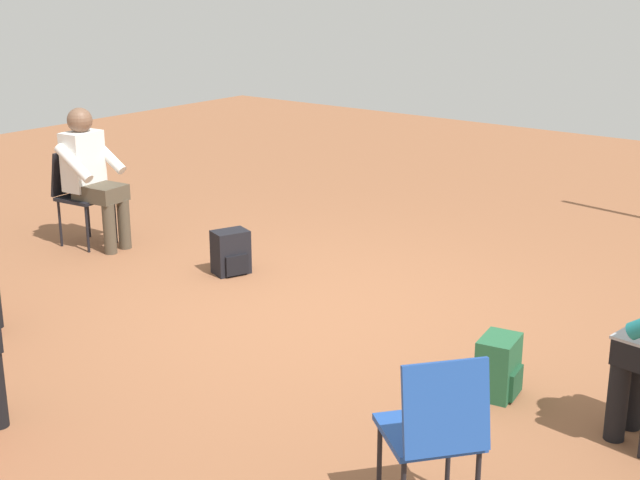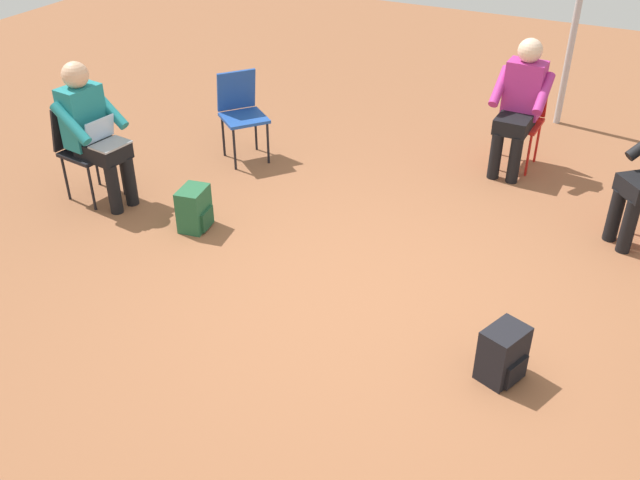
# 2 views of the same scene
# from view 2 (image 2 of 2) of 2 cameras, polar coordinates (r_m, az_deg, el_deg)

# --- Properties ---
(ground_plane) EXTENTS (16.37, 16.37, 0.00)m
(ground_plane) POSITION_cam_2_polar(r_m,az_deg,el_deg) (5.10, 3.17, -5.01)
(ground_plane) COLOR brown
(chair_southwest) EXTENTS (0.58, 0.58, 0.85)m
(chair_southwest) POSITION_cam_2_polar(r_m,az_deg,el_deg) (7.01, -6.32, 10.34)
(chair_southwest) COLOR #1E4799
(chair_southwest) RESTS_ON ground
(chair_west) EXTENTS (0.45, 0.41, 0.85)m
(chair_west) POSITION_cam_2_polar(r_m,az_deg,el_deg) (7.11, 15.83, 9.64)
(chair_west) COLOR red
(chair_west) RESTS_ON ground
(chair_south) EXTENTS (0.45, 0.49, 0.85)m
(chair_south) POSITION_cam_2_polar(r_m,az_deg,el_deg) (6.56, -18.45, 7.29)
(chair_south) COLOR black
(chair_south) RESTS_ON ground
(person_with_laptop) EXTENTS (0.54, 0.56, 1.24)m
(person_with_laptop) POSITION_cam_2_polar(r_m,az_deg,el_deg) (6.36, -17.77, 8.57)
(person_with_laptop) COLOR black
(person_with_laptop) RESTS_ON ground
(person_in_magenta) EXTENTS (0.53, 0.50, 1.24)m
(person_in_magenta) POSITION_cam_2_polar(r_m,az_deg,el_deg) (6.89, 15.72, 10.71)
(person_in_magenta) COLOR black
(person_in_magenta) RESTS_ON ground
(backpack_near_laptop_user) EXTENTS (0.31, 0.28, 0.36)m
(backpack_near_laptop_user) POSITION_cam_2_polar(r_m,az_deg,el_deg) (5.96, -10.03, 2.32)
(backpack_near_laptop_user) COLOR #235B38
(backpack_near_laptop_user) RESTS_ON ground
(backpack_by_empty_chair) EXTENTS (0.33, 0.30, 0.36)m
(backpack_by_empty_chair) POSITION_cam_2_polar(r_m,az_deg,el_deg) (4.55, 14.37, -8.98)
(backpack_by_empty_chair) COLOR black
(backpack_by_empty_chair) RESTS_ON ground
(tent_pole_near) EXTENTS (0.07, 0.07, 2.44)m
(tent_pole_near) POSITION_cam_2_polar(r_m,az_deg,el_deg) (8.00, 19.92, 16.93)
(tent_pole_near) COLOR #B2B2B7
(tent_pole_near) RESTS_ON ground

